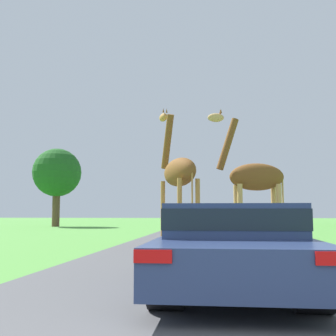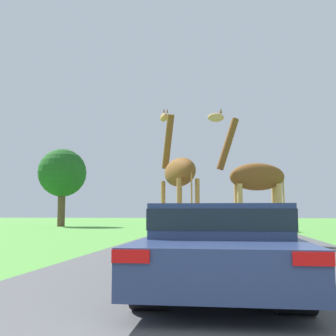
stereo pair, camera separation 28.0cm
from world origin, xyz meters
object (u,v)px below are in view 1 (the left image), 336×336
Objects in this scene: car_queue_right at (258,217)px; tree_centre_back at (57,173)px; car_lead_maroon at (233,243)px; car_queue_left at (196,217)px; giraffe_near_road at (178,173)px; car_far_ahead at (234,221)px; giraffe_companion at (254,180)px.

tree_centre_back is (-14.57, 6.17, 3.30)m from car_queue_right.
car_queue_left is at bearing 93.90° from car_lead_maroon.
car_lead_maroon is 0.75× the size of tree_centre_back.
giraffe_near_road is 1.04× the size of car_far_ahead.
giraffe_near_road is 2.57m from giraffe_companion.
giraffe_near_road is 17.36m from car_queue_left.
giraffe_near_road is at bearing -57.34° from tree_centre_back.
tree_centre_back reaches higher than giraffe_near_road.
giraffe_companion is 10.69m from car_queue_right.
giraffe_companion is 17.24m from car_queue_left.
car_queue_left is at bearing 100.61° from car_far_ahead.
car_lead_maroon is at bearing -107.83° from giraffe_near_road.
car_lead_maroon is 25.30m from car_queue_left.
giraffe_companion is 1.02× the size of car_lead_maroon.
tree_centre_back is at bearing -178.67° from car_queue_left.
giraffe_near_road is 8.29m from car_lead_maroon.
tree_centre_back is at bearing 116.38° from car_lead_maroon.
tree_centre_back is at bearing 29.53° from giraffe_companion.
tree_centre_back is (-10.92, 17.03, 1.70)m from giraffe_near_road.
car_queue_right reaches higher than car_lead_maroon.
car_lead_maroon is at bearing -96.59° from car_queue_right.
car_queue_left reaches higher than car_far_ahead.
giraffe_companion is 1.00× the size of car_queue_left.
car_queue_left is 11.20m from tree_centre_back.
car_queue_right is (3.66, 10.86, -1.60)m from giraffe_near_road.
giraffe_companion reaches higher than car_lead_maroon.
giraffe_near_road reaches higher than car_far_ahead.
car_queue_left is (-2.78, 16.96, -1.46)m from giraffe_companion.
car_queue_left reaches higher than car_lead_maroon.
giraffe_near_road is 1.06× the size of car_queue_left.
car_lead_maroon is at bearing 163.43° from giraffe_companion.
giraffe_companion is 4.97m from car_far_ahead.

